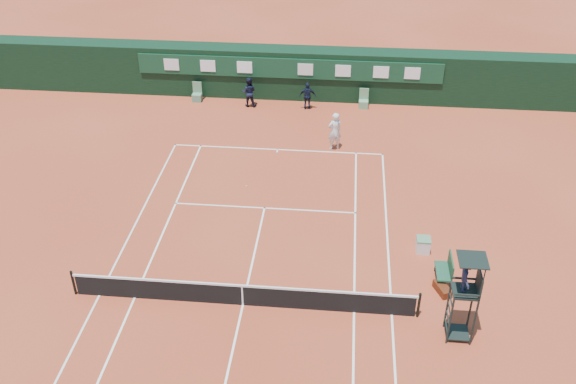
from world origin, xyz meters
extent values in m
plane|color=#AF4529|center=(0.00, 0.00, 0.00)|extent=(90.00, 90.00, 0.00)
cube|color=white|center=(0.00, 11.88, 0.01)|extent=(11.05, 0.08, 0.01)
cube|color=white|center=(5.49, 0.00, 0.01)|extent=(0.08, 23.85, 0.01)
cube|color=white|center=(-5.49, 0.00, 0.01)|extent=(0.08, 23.85, 0.01)
cube|color=white|center=(4.12, 0.00, 0.01)|extent=(0.08, 23.85, 0.01)
cube|color=white|center=(-4.12, 0.00, 0.01)|extent=(0.08, 23.85, 0.01)
cube|color=silver|center=(0.00, 6.40, 0.01)|extent=(8.31, 0.08, 0.01)
cube|color=white|center=(0.00, 0.00, 0.01)|extent=(0.08, 12.88, 0.01)
cube|color=silver|center=(0.00, 11.73, 0.01)|extent=(0.08, 0.30, 0.01)
cube|color=black|center=(0.00, 0.00, 0.45)|extent=(12.60, 0.04, 0.90)
cube|color=silver|center=(0.00, 0.00, 0.93)|extent=(12.80, 0.06, 0.08)
cube|color=silver|center=(0.00, 0.00, 0.46)|extent=(0.06, 0.05, 0.92)
cylinder|color=black|center=(6.40, 0.00, 0.55)|extent=(0.10, 0.10, 1.10)
cylinder|color=black|center=(-6.40, 0.00, 0.55)|extent=(0.10, 0.10, 1.10)
cube|color=black|center=(0.00, 18.75, 1.50)|extent=(40.00, 1.50, 3.00)
cube|color=#0F3A23|center=(0.00, 17.94, 2.10)|extent=(18.00, 0.10, 1.20)
cube|color=silver|center=(-7.00, 17.87, 2.10)|extent=(0.90, 0.04, 0.70)
cube|color=white|center=(-4.80, 17.87, 2.10)|extent=(0.90, 0.04, 0.70)
cube|color=white|center=(-2.60, 17.87, 2.10)|extent=(0.90, 0.04, 0.70)
cube|color=silver|center=(1.00, 17.87, 2.10)|extent=(0.90, 0.04, 0.70)
cube|color=silver|center=(3.20, 17.87, 2.10)|extent=(0.90, 0.04, 0.70)
cube|color=white|center=(5.40, 17.87, 2.10)|extent=(0.90, 0.04, 0.70)
cube|color=white|center=(7.20, 17.87, 2.10)|extent=(0.90, 0.04, 0.70)
cube|color=#558263|center=(-5.50, 17.45, 0.23)|extent=(0.55, 0.50, 0.46)
cube|color=#54815D|center=(-5.50, 17.67, 0.80)|extent=(0.55, 0.06, 0.70)
cube|color=#5F9167|center=(4.50, 17.45, 0.23)|extent=(0.55, 0.50, 0.46)
cube|color=#59885F|center=(4.50, 17.67, 0.80)|extent=(0.55, 0.06, 0.70)
cylinder|color=black|center=(7.30, -1.22, 1.00)|extent=(0.07, 0.07, 2.00)
cylinder|color=black|center=(7.30, -0.42, 1.00)|extent=(0.07, 0.07, 2.00)
cylinder|color=black|center=(8.10, -1.22, 1.00)|extent=(0.07, 0.07, 2.00)
cylinder|color=black|center=(8.10, -0.42, 1.00)|extent=(0.07, 0.07, 2.00)
cube|color=black|center=(7.70, -0.82, 2.04)|extent=(0.85, 0.85, 0.08)
cube|color=black|center=(8.10, -0.82, 2.45)|extent=(0.06, 0.85, 0.80)
cube|color=black|center=(7.70, -1.24, 2.25)|extent=(0.85, 0.05, 0.06)
cube|color=black|center=(7.70, -0.40, 2.25)|extent=(0.85, 0.05, 0.06)
cylinder|color=black|center=(8.10, -1.22, 2.90)|extent=(0.04, 0.04, 1.00)
cylinder|color=black|center=(8.10, -0.42, 2.90)|extent=(0.04, 0.04, 1.00)
cube|color=black|center=(7.75, -0.82, 3.40)|extent=(0.95, 0.95, 0.04)
cube|color=black|center=(7.70, -0.82, 0.15)|extent=(0.80, 0.80, 0.05)
cube|color=black|center=(7.30, -0.82, 0.40)|extent=(0.04, 0.80, 0.04)
cube|color=black|center=(7.30, -0.82, 0.80)|extent=(0.04, 0.80, 0.04)
cube|color=black|center=(7.30, -0.82, 1.20)|extent=(0.04, 0.80, 0.04)
cube|color=black|center=(7.30, -0.82, 1.60)|extent=(0.04, 0.80, 0.04)
imported|color=#191C32|center=(7.65, -0.82, 2.72)|extent=(0.47, 0.82, 1.28)
cube|color=#1B452F|center=(7.50, 2.11, 0.45)|extent=(0.55, 1.20, 0.08)
cube|color=#193F24|center=(7.75, 2.11, 0.80)|extent=(0.06, 1.20, 0.60)
cylinder|color=black|center=(7.28, 1.56, 0.20)|extent=(0.04, 0.04, 0.41)
cylinder|color=black|center=(7.72, 1.56, 0.20)|extent=(0.04, 0.04, 0.41)
cylinder|color=black|center=(7.28, 2.66, 0.20)|extent=(0.04, 0.04, 0.41)
cylinder|color=black|center=(7.72, 2.66, 0.20)|extent=(0.04, 0.04, 0.41)
cube|color=black|center=(7.43, 1.41, 0.16)|extent=(0.69, 0.95, 0.33)
cube|color=silver|center=(6.89, 3.89, 0.30)|extent=(0.55, 0.55, 0.60)
cube|color=#537E59|center=(6.89, 3.89, 0.62)|extent=(0.57, 0.57, 0.05)
sphere|color=#C3E635|center=(-1.08, 8.11, 0.04)|extent=(0.07, 0.07, 0.07)
imported|color=silver|center=(2.95, 12.29, 1.03)|extent=(0.89, 0.77, 2.06)
imported|color=black|center=(-2.26, 17.04, 0.90)|extent=(0.88, 0.69, 1.79)
imported|color=black|center=(1.21, 16.98, 0.82)|extent=(1.00, 0.51, 1.64)
camera|label=1|loc=(3.35, -17.46, 16.44)|focal=40.00mm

